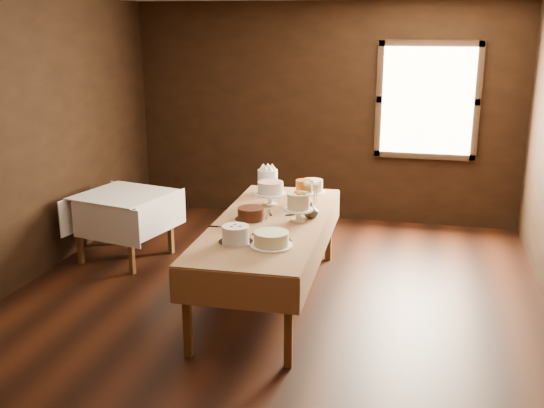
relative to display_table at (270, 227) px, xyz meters
The scene contains 22 objects.
floor 0.76m from the display_table, 83.96° to the right, with size 5.00×6.00×0.01m, color black.
wall_back 2.86m from the display_table, 89.52° to the left, with size 5.00×0.02×2.80m, color black.
wall_front 3.29m from the display_table, 89.59° to the right, with size 5.00×0.02×2.80m, color black.
wall_left 2.58m from the display_table, behind, with size 0.02×6.00×2.80m, color black.
window 3.15m from the display_table, 64.05° to the left, with size 1.10×0.05×1.30m, color #FFEABF.
display_table is the anchor object (origin of this frame).
side_table 1.95m from the display_table, 158.84° to the left, with size 1.05×1.05×0.74m.
cake_meringue 1.00m from the display_table, 105.42° to the left, with size 0.26×0.26×0.27m.
cake_speckled 1.13m from the display_table, 80.32° to the left, with size 0.32×0.32×0.14m.
cake_lattice 0.56m from the display_table, 103.51° to the left, with size 0.34×0.34×0.24m.
cake_caramel 0.69m from the display_table, 73.59° to the left, with size 0.23×0.23×0.25m.
cake_chocolate 0.21m from the display_table, behind, with size 0.34×0.34×0.12m.
cake_flowers 0.31m from the display_table, 13.63° to the left, with size 0.27×0.27×0.27m.
cake_swirl 0.67m from the display_table, 101.40° to the right, with size 0.29×0.29×0.15m.
cake_cream 0.70m from the display_table, 75.18° to the right, with size 0.40×0.40×0.12m.
cake_server_a 0.33m from the display_table, 76.53° to the right, with size 0.24×0.03×0.01m, color silver.
cake_server_b 0.53m from the display_table, 58.91° to the right, with size 0.24×0.03×0.01m, color silver.
cake_server_c 0.32m from the display_table, 105.84° to the left, with size 0.24×0.03×0.01m, color silver.
cake_server_d 0.37m from the display_table, 47.89° to the left, with size 0.24×0.03×0.01m, color silver.
cake_server_e 0.44m from the display_table, 138.77° to the right, with size 0.24×0.03×0.01m, color silver.
flower_vase 0.41m from the display_table, 28.13° to the left, with size 0.14×0.14×0.14m, color #2D2823.
flower_bouquet 0.51m from the display_table, 28.13° to the left, with size 0.14×0.14×0.20m, color white, non-canonical shape.
Camera 1 is at (1.32, -5.20, 2.54)m, focal length 42.24 mm.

